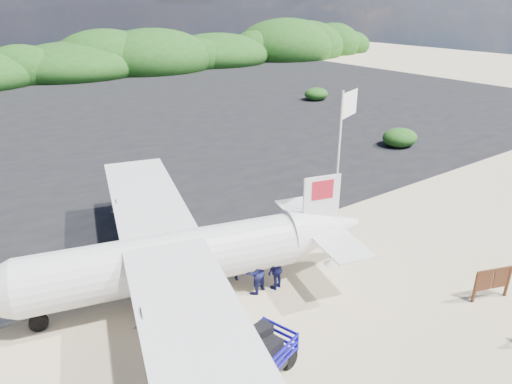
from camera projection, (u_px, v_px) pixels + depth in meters
ground at (333, 298)px, 15.33m from camera, size 160.00×160.00×0.00m
asphalt_apron at (78, 121)px, 37.87m from camera, size 90.00×50.00×0.04m
vegetation_band at (21, 81)px, 56.66m from camera, size 124.00×8.00×4.40m
baggage_cart at (257, 377)px, 12.12m from camera, size 2.74×2.06×1.21m
flagpole at (331, 264)px, 17.33m from camera, size 1.42×0.99×6.55m
signboard at (488, 299)px, 15.31m from camera, size 1.42×0.63×1.21m
crew_a at (231, 257)px, 15.95m from camera, size 0.81×0.65×1.95m
crew_b at (255, 271)px, 15.35m from camera, size 0.94×0.81×1.67m
crew_c at (277, 269)px, 15.61m from camera, size 0.96×0.59×1.53m
aircraft_large at (243, 132)px, 34.75m from camera, size 19.40×19.40×4.76m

